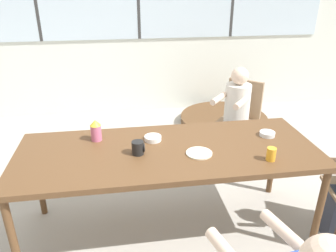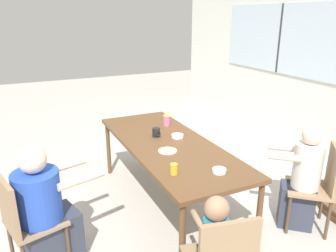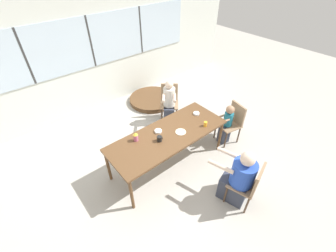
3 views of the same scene
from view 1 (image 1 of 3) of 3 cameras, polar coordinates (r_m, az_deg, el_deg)
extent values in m
plane|color=#B2ADA3|center=(2.75, 0.00, -17.53)|extent=(16.00, 16.00, 0.00)
cube|color=silver|center=(4.70, -5.16, 18.94)|extent=(8.40, 0.06, 2.80)
cube|color=brown|center=(2.34, 0.00, -4.47)|extent=(2.13, 0.83, 0.04)
cylinder|color=brown|center=(2.34, -25.25, -18.08)|extent=(0.05, 0.05, 0.69)
cylinder|color=brown|center=(2.60, 24.80, -13.35)|extent=(0.05, 0.05, 0.69)
cylinder|color=brown|center=(2.91, -21.66, -8.50)|extent=(0.05, 0.05, 0.69)
cylinder|color=brown|center=(3.11, 17.85, -5.57)|extent=(0.05, 0.05, 0.69)
cube|color=#937556|center=(3.60, 11.89, 0.51)|extent=(0.56, 0.56, 0.03)
cube|color=#937556|center=(3.68, 13.21, 4.64)|extent=(0.31, 0.28, 0.42)
cylinder|color=#4C3828|center=(3.50, 13.16, -4.25)|extent=(0.03, 0.03, 0.40)
cylinder|color=#4C3828|center=(3.60, 8.10, -2.93)|extent=(0.03, 0.03, 0.40)
cylinder|color=#4C3828|center=(3.79, 14.94, -2.13)|extent=(0.03, 0.03, 0.40)
cylinder|color=#4C3828|center=(3.89, 10.21, -0.96)|extent=(0.03, 0.03, 0.40)
cylinder|color=#4C3828|center=(2.97, 24.93, -11.76)|extent=(0.03, 0.03, 0.40)
cylinder|color=beige|center=(1.70, 20.81, -17.97)|extent=(0.16, 0.39, 0.06)
cube|color=#333847|center=(3.61, 11.08, -2.91)|extent=(0.38, 0.39, 0.43)
cylinder|color=beige|center=(3.48, 11.97, 3.71)|extent=(0.26, 0.26, 0.43)
sphere|color=beige|center=(3.39, 12.41, 8.51)|extent=(0.18, 0.18, 0.18)
cylinder|color=beige|center=(3.21, 12.64, 3.98)|extent=(0.23, 0.26, 0.06)
cylinder|color=beige|center=(3.29, 8.83, 4.78)|extent=(0.23, 0.26, 0.06)
cylinder|color=#A37A5B|center=(2.67, 26.84, -5.34)|extent=(0.20, 0.08, 0.04)
cylinder|color=black|center=(2.25, -5.29, -3.80)|extent=(0.08, 0.08, 0.09)
torus|color=black|center=(2.26, -4.23, -3.73)|extent=(0.01, 0.07, 0.07)
cylinder|color=#CC668C|center=(2.49, -12.40, -1.16)|extent=(0.08, 0.08, 0.12)
cone|color=gold|center=(2.45, -12.57, 0.57)|extent=(0.08, 0.08, 0.04)
cylinder|color=gold|center=(2.28, 17.52, -4.69)|extent=(0.06, 0.06, 0.09)
cylinder|color=silver|center=(2.63, 16.91, -1.31)|extent=(0.12, 0.12, 0.03)
cylinder|color=white|center=(2.45, -2.64, -2.14)|extent=(0.13, 0.13, 0.03)
cylinder|color=beige|center=(2.28, 5.44, -4.73)|extent=(0.18, 0.18, 0.01)
cylinder|color=brown|center=(4.57, 9.60, 0.49)|extent=(1.16, 1.16, 0.03)
cylinder|color=brown|center=(4.56, 9.63, 0.84)|extent=(1.17, 1.17, 0.03)
cylinder|color=brown|center=(4.54, 9.65, 1.18)|extent=(1.16, 1.16, 0.03)
cylinder|color=brown|center=(4.53, 9.68, 1.53)|extent=(1.17, 1.17, 0.03)
camera|label=2|loc=(3.21, 71.55, 10.71)|focal=35.00mm
camera|label=3|loc=(2.10, -122.97, 32.24)|focal=24.00mm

